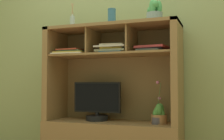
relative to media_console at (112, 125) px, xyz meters
name	(u,v)px	position (x,y,z in m)	size (l,w,h in m)	color
back_wall	(120,33)	(0.00, 0.25, 0.95)	(6.00, 0.02, 2.80)	#93A165
media_console	(112,125)	(0.00, 0.00, 0.00)	(1.33, 0.49, 1.43)	olive
tv_monitor	(97,104)	(-0.16, -0.01, 0.21)	(0.49, 0.22, 0.38)	black
potted_orchid	(159,119)	(0.46, -0.02, 0.09)	(0.17, 0.17, 0.39)	#AA7144
potted_fern	(158,115)	(0.46, -0.03, 0.12)	(0.14, 0.14, 0.19)	#544A55
magazine_stack_left	(152,49)	(0.40, -0.04, 0.73)	(0.30, 0.29, 0.05)	#3A3E39
magazine_stack_centre	(72,53)	(-0.42, -0.07, 0.73)	(0.34, 0.31, 0.05)	beige
magazine_stack_right	(113,49)	(0.02, -0.03, 0.75)	(0.31, 0.28, 0.09)	#255881
diffuser_bottle	(72,22)	(-0.43, -0.03, 1.05)	(0.05, 0.05, 0.27)	#AABBB2
potted_succulent	(155,13)	(0.43, -0.03, 1.07)	(0.17, 0.17, 0.21)	#859A97
ceramic_vase	(112,17)	(0.00, -0.02, 1.07)	(0.08, 0.08, 0.17)	#366A86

